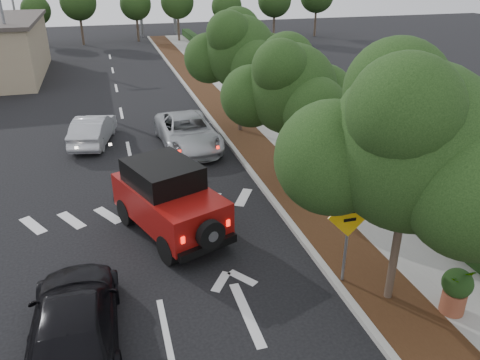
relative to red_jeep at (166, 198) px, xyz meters
name	(u,v)px	position (x,y,z in m)	size (l,w,h in m)	color
ground	(165,330)	(-0.73, -4.49, -1.17)	(120.00, 120.00, 0.00)	black
curb	(226,139)	(3.87, 7.51, -1.09)	(0.20, 70.00, 0.15)	#9E9B93
planting_strip	(246,137)	(4.87, 7.51, -1.11)	(1.80, 70.00, 0.12)	black
sidewalk	(282,134)	(6.77, 7.51, -1.11)	(2.00, 70.00, 0.12)	gray
hedge	(309,125)	(8.17, 7.51, -0.77)	(0.80, 70.00, 0.80)	black
transmission_tower	(159,36)	(5.27, 43.51, -1.17)	(7.00, 4.00, 28.00)	slate
street_tree_near	(387,300)	(4.87, -4.99, -1.17)	(3.80, 3.80, 5.92)	black
street_tree_mid	(287,185)	(4.87, 2.01, -1.17)	(3.20, 3.20, 5.32)	black
street_tree_far	(240,132)	(4.87, 8.51, -1.17)	(3.40, 3.40, 5.62)	black
light_pole_a	(17,88)	(-7.23, 21.51, -1.17)	(2.00, 0.22, 9.00)	slate
light_pole_b	(23,57)	(-8.23, 33.51, -1.17)	(2.00, 0.22, 9.00)	slate
red_jeep	(166,198)	(0.00, 0.00, 0.00)	(3.33, 4.70, 2.30)	black
silver_suv_ahead	(188,132)	(1.97, 7.16, -0.43)	(2.43, 5.28, 1.47)	#AEB2B7
black_suv_oncoming	(74,321)	(-2.67, -4.42, -0.48)	(1.93, 4.75, 1.38)	black
silver_sedan_oncoming	(93,129)	(-2.21, 8.92, -0.49)	(1.43, 4.09, 1.35)	#B0B2B8
speed_hump_sign	(349,226)	(4.07, -4.07, 0.62)	(1.21, 0.10, 2.57)	slate
terracotta_planter	(457,287)	(6.04, -5.92, -0.32)	(0.72, 0.72, 1.26)	brown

